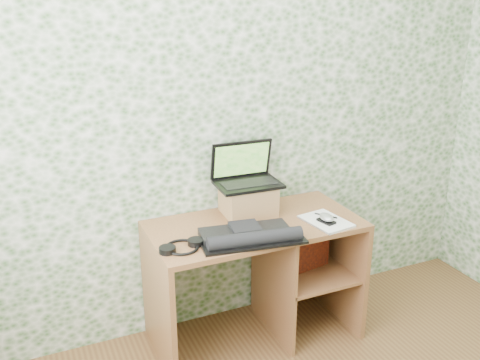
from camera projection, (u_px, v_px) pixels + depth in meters
name	position (u px, v px, depth m)	size (l,w,h in m)	color
wall_back	(233.00, 117.00, 3.10)	(3.50, 3.50, 0.00)	silver
desk	(264.00, 261.00, 3.17)	(1.20, 0.60, 0.75)	brown
riser	(248.00, 200.00, 3.12)	(0.29, 0.24, 0.17)	#997544
laptop	(245.00, 174.00, 3.11)	(0.38, 0.27, 0.25)	black
keyboard	(249.00, 235.00, 2.81)	(0.56, 0.35, 0.08)	black
headphones	(182.00, 247.00, 2.72)	(0.25, 0.20, 0.03)	black
notepad	(326.00, 221.00, 3.03)	(0.20, 0.28, 0.01)	silver
mouse	(326.00, 219.00, 3.00)	(0.07, 0.11, 0.04)	#B3B3B5
pen	(326.00, 216.00, 3.08)	(0.01, 0.01, 0.14)	black
red_box	(310.00, 245.00, 3.23)	(0.24, 0.08, 0.29)	maroon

